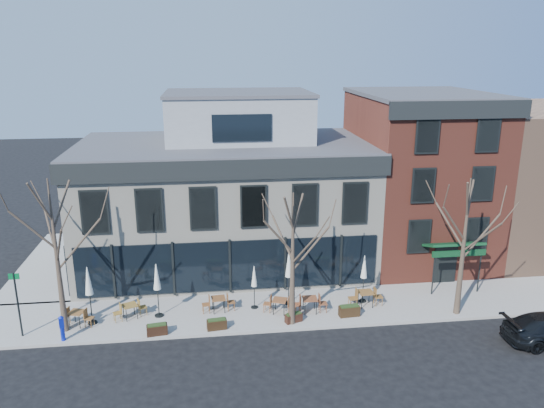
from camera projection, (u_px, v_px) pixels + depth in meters
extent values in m
plane|color=black|center=(231.00, 296.00, 30.95)|extent=(120.00, 120.00, 0.00)
cube|color=gray|center=(291.00, 308.00, 29.26)|extent=(33.50, 4.70, 0.15)
cube|color=gray|center=(57.00, 264.00, 35.31)|extent=(4.50, 12.00, 0.15)
cube|color=beige|center=(226.00, 206.00, 34.58)|extent=(18.00, 10.00, 8.00)
cube|color=#47474C|center=(224.00, 144.00, 33.43)|extent=(18.30, 10.30, 0.30)
cube|color=black|center=(228.00, 170.00, 28.70)|extent=(18.30, 0.25, 1.10)
cube|color=black|center=(75.00, 156.00, 32.50)|extent=(0.25, 10.30, 1.10)
cube|color=black|center=(230.00, 266.00, 30.35)|extent=(17.20, 0.12, 3.00)
cube|color=black|center=(82.00, 247.00, 33.15)|extent=(0.12, 7.50, 3.00)
cube|color=gray|center=(238.00, 118.00, 34.07)|extent=(9.00, 6.50, 3.00)
cube|color=brown|center=(418.00, 178.00, 35.69)|extent=(8.00, 10.00, 11.00)
cube|color=#47474C|center=(425.00, 94.00, 34.12)|extent=(8.20, 10.20, 0.25)
cube|color=black|center=(461.00, 110.00, 29.37)|extent=(8.20, 0.25, 1.00)
cube|color=#0C3519|center=(453.00, 244.00, 30.85)|extent=(3.20, 1.66, 0.67)
cube|color=black|center=(445.00, 265.00, 32.08)|extent=(1.40, 0.10, 2.50)
cone|color=#382B21|center=(57.00, 257.00, 25.74)|extent=(0.34, 0.34, 7.92)
cylinder|color=#382B21|center=(79.00, 244.00, 25.88)|extent=(2.23, 0.50, 2.48)
cylinder|color=#382B21|center=(50.00, 231.00, 26.31)|extent=(1.03, 2.05, 2.14)
cylinder|color=#382B21|center=(33.00, 230.00, 24.91)|extent=(1.80, 0.75, 2.21)
cylinder|color=#382B21|center=(59.00, 246.00, 24.61)|extent=(1.03, 2.04, 2.28)
cone|color=#382B21|center=(293.00, 260.00, 26.55)|extent=(0.34, 0.34, 7.04)
cylinder|color=#382B21|center=(311.00, 249.00, 26.68)|extent=(2.00, 0.46, 2.21)
cylinder|color=#382B21|center=(282.00, 238.00, 27.06)|extent=(0.93, 1.84, 1.91)
cylinder|color=#382B21|center=(279.00, 237.00, 25.82)|extent=(1.61, 0.68, 1.97)
cylinder|color=#382B21|center=(304.00, 250.00, 25.55)|extent=(0.93, 1.83, 2.03)
cone|color=#382B21|center=(463.00, 248.00, 27.55)|extent=(0.34, 0.34, 7.48)
cylinder|color=#382B21|center=(481.00, 236.00, 27.69)|extent=(2.12, 0.48, 2.35)
cylinder|color=#382B21|center=(450.00, 225.00, 28.09)|extent=(0.98, 1.94, 2.03)
cylinder|color=#382B21|center=(454.00, 224.00, 26.77)|extent=(1.71, 0.71, 2.09)
cylinder|color=#382B21|center=(482.00, 238.00, 26.48)|extent=(0.98, 1.94, 2.16)
cylinder|color=black|center=(18.00, 305.00, 25.85)|extent=(0.10, 0.10, 3.40)
cube|color=#005926|center=(14.00, 276.00, 25.43)|extent=(0.50, 0.04, 0.30)
cylinder|color=#0C1DA7|center=(63.00, 334.00, 25.82)|extent=(0.21, 0.21, 0.72)
cube|color=#0C1DA7|center=(61.00, 322.00, 25.64)|extent=(0.26, 0.23, 0.51)
cone|color=#0C1DA7|center=(61.00, 317.00, 25.56)|extent=(0.27, 0.27, 0.12)
cube|color=brown|center=(76.00, 312.00, 27.11)|extent=(0.89, 0.89, 0.04)
cylinder|color=black|center=(69.00, 321.00, 26.99)|extent=(0.04, 0.04, 0.74)
cylinder|color=black|center=(80.00, 322.00, 26.90)|extent=(0.04, 0.04, 0.74)
cylinder|color=black|center=(75.00, 316.00, 27.54)|extent=(0.04, 0.04, 0.74)
cylinder|color=black|center=(85.00, 317.00, 27.45)|extent=(0.04, 0.04, 0.74)
cube|color=brown|center=(130.00, 305.00, 27.86)|extent=(0.94, 0.94, 0.04)
cylinder|color=black|center=(126.00, 315.00, 27.59)|extent=(0.04, 0.04, 0.74)
cylinder|color=black|center=(137.00, 313.00, 27.87)|extent=(0.04, 0.04, 0.74)
cylinder|color=black|center=(123.00, 311.00, 28.06)|extent=(0.04, 0.04, 0.74)
cylinder|color=black|center=(134.00, 308.00, 28.34)|extent=(0.04, 0.04, 0.74)
cube|color=brown|center=(218.00, 298.00, 28.58)|extent=(0.80, 0.80, 0.04)
cylinder|color=black|center=(214.00, 308.00, 28.36)|extent=(0.04, 0.04, 0.75)
cylinder|color=black|center=(225.00, 307.00, 28.48)|extent=(0.04, 0.04, 0.75)
cylinder|color=black|center=(213.00, 303.00, 28.90)|extent=(0.04, 0.04, 0.75)
cylinder|color=black|center=(223.00, 302.00, 29.03)|extent=(0.04, 0.04, 0.75)
cube|color=brown|center=(280.00, 300.00, 28.40)|extent=(0.93, 0.93, 0.04)
cylinder|color=black|center=(273.00, 308.00, 28.29)|extent=(0.04, 0.04, 0.75)
cylinder|color=black|center=(284.00, 310.00, 28.17)|extent=(0.04, 0.04, 0.75)
cylinder|color=black|center=(276.00, 304.00, 28.84)|extent=(0.04, 0.04, 0.75)
cylinder|color=black|center=(286.00, 305.00, 28.72)|extent=(0.04, 0.04, 0.75)
cube|color=brown|center=(310.00, 299.00, 28.46)|extent=(0.79, 0.79, 0.04)
cylinder|color=black|center=(305.00, 308.00, 28.25)|extent=(0.04, 0.04, 0.79)
cylinder|color=black|center=(316.00, 308.00, 28.31)|extent=(0.04, 0.04, 0.79)
cylinder|color=black|center=(303.00, 303.00, 28.84)|extent=(0.04, 0.04, 0.79)
cylinder|color=black|center=(314.00, 303.00, 28.90)|extent=(0.04, 0.04, 0.79)
cube|color=brown|center=(366.00, 292.00, 29.17)|extent=(0.81, 0.81, 0.04)
cylinder|color=black|center=(362.00, 302.00, 28.95)|extent=(0.04, 0.04, 0.81)
cylinder|color=black|center=(373.00, 301.00, 29.04)|extent=(0.04, 0.04, 0.81)
cylinder|color=black|center=(358.00, 297.00, 29.54)|extent=(0.04, 0.04, 0.81)
cylinder|color=black|center=(369.00, 296.00, 29.63)|extent=(0.04, 0.04, 0.81)
cylinder|color=black|center=(93.00, 323.00, 27.52)|extent=(0.50, 0.50, 0.07)
cylinder|color=black|center=(90.00, 301.00, 27.17)|extent=(0.06, 0.06, 2.52)
cone|color=silver|center=(88.00, 281.00, 26.85)|extent=(0.41, 0.41, 1.49)
cylinder|color=black|center=(159.00, 315.00, 28.27)|extent=(0.48, 0.48, 0.07)
cylinder|color=black|center=(158.00, 296.00, 27.94)|extent=(0.05, 0.05, 2.39)
cone|color=silver|center=(157.00, 277.00, 27.63)|extent=(0.39, 0.39, 1.41)
cylinder|color=black|center=(254.00, 307.00, 29.17)|extent=(0.40, 0.40, 0.05)
cylinder|color=black|center=(254.00, 291.00, 28.90)|extent=(0.05, 0.05, 1.98)
cone|color=silver|center=(254.00, 276.00, 28.65)|extent=(0.32, 0.32, 1.17)
cylinder|color=black|center=(289.00, 303.00, 29.68)|extent=(0.50, 0.50, 0.07)
cylinder|color=black|center=(289.00, 283.00, 29.34)|extent=(0.06, 0.06, 2.48)
cone|color=silver|center=(289.00, 264.00, 29.02)|extent=(0.41, 0.41, 1.47)
cylinder|color=black|center=(362.00, 301.00, 29.90)|extent=(0.44, 0.44, 0.06)
cylinder|color=black|center=(363.00, 283.00, 29.59)|extent=(0.05, 0.05, 2.22)
cone|color=silver|center=(364.00, 267.00, 29.31)|extent=(0.36, 0.36, 1.31)
cube|color=black|center=(157.00, 330.00, 26.38)|extent=(1.07, 0.55, 0.51)
cube|color=#1E3314|center=(157.00, 325.00, 26.30)|extent=(0.96, 0.46, 0.08)
cube|color=black|center=(217.00, 325.00, 26.90)|extent=(1.04, 0.52, 0.50)
cube|color=#1E3314|center=(217.00, 320.00, 26.82)|extent=(0.93, 0.43, 0.08)
cube|color=black|center=(294.00, 318.00, 27.60)|extent=(0.96, 0.63, 0.45)
cube|color=#1E3314|center=(294.00, 314.00, 27.53)|extent=(0.85, 0.54, 0.07)
cube|color=black|center=(349.00, 311.00, 28.22)|extent=(1.13, 0.52, 0.55)
cube|color=#1E3314|center=(349.00, 306.00, 28.14)|extent=(1.01, 0.42, 0.09)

